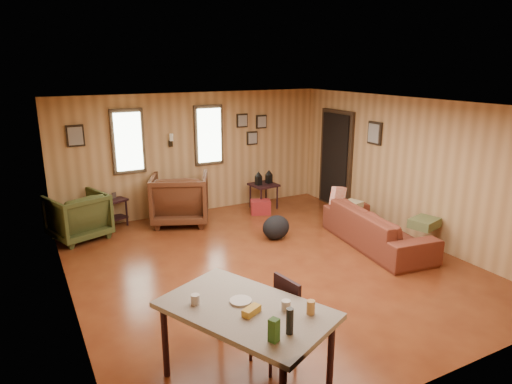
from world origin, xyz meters
TOP-DOWN VIEW (x-y plane):
  - room at (0.17, 0.27)m, footprint 5.54×6.04m
  - sofa at (1.96, -0.18)m, footprint 0.92×2.23m
  - recliner_brown at (-0.52, 2.47)m, footprint 1.32×1.29m
  - recliner_green at (-2.35, 2.51)m, footprint 1.08×1.05m
  - end_table at (-1.73, 2.88)m, footprint 0.64×0.61m
  - side_table at (1.31, 2.50)m, footprint 0.55×0.55m
  - cooler at (1.07, 2.21)m, footprint 0.47×0.41m
  - backpack at (0.64, 0.87)m, footprint 0.56×0.47m
  - sofa_pillows at (2.23, 0.02)m, footprint 0.93×1.95m
  - dining_table at (-1.48, -2.19)m, footprint 1.50×1.81m
  - dining_chair at (-1.04, -2.03)m, footprint 0.45×0.45m

SIDE VIEW (x-z plane):
  - cooler at x=1.07m, z-range 0.00..0.28m
  - backpack at x=0.64m, z-range 0.00..0.42m
  - end_table at x=-1.73m, z-range 0.04..0.68m
  - sofa at x=1.96m, z-range 0.00..0.85m
  - recliner_green at x=-2.35m, z-range 0.00..0.89m
  - dining_chair at x=-1.04m, z-range 0.05..0.94m
  - sofa_pillows at x=2.23m, z-range 0.31..0.71m
  - recliner_brown at x=-0.52m, z-range 0.00..1.05m
  - side_table at x=1.31m, z-range 0.15..0.96m
  - dining_table at x=-1.48m, z-range 0.21..1.24m
  - room at x=0.17m, z-range -0.02..2.43m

